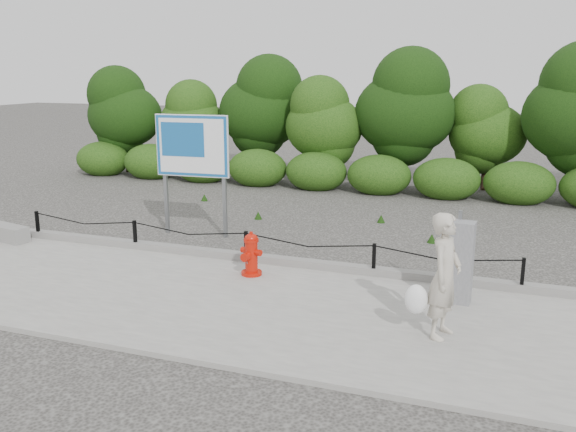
% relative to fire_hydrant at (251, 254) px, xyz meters
% --- Properties ---
extents(ground, '(90.00, 90.00, 0.00)m').
position_rel_fire_hydrant_xyz_m(ground, '(-0.41, 0.70, -0.46)').
color(ground, '#2D2B28').
rests_on(ground, ground).
extents(sidewalk, '(14.00, 4.00, 0.08)m').
position_rel_fire_hydrant_xyz_m(sidewalk, '(-0.41, -1.30, -0.42)').
color(sidewalk, gray).
rests_on(sidewalk, ground).
extents(curb, '(14.00, 0.22, 0.14)m').
position_rel_fire_hydrant_xyz_m(curb, '(-0.41, 0.75, -0.31)').
color(curb, slate).
rests_on(curb, sidewalk).
extents(chain_barrier, '(10.06, 0.06, 0.60)m').
position_rel_fire_hydrant_xyz_m(chain_barrier, '(-0.41, 0.70, -0.01)').
color(chain_barrier, black).
rests_on(chain_barrier, sidewalk).
extents(treeline, '(20.27, 3.51, 4.37)m').
position_rel_fire_hydrant_xyz_m(treeline, '(0.80, 9.64, 1.92)').
color(treeline, black).
rests_on(treeline, ground).
extents(fire_hydrant, '(0.45, 0.47, 0.80)m').
position_rel_fire_hydrant_xyz_m(fire_hydrant, '(0.00, 0.00, 0.00)').
color(fire_hydrant, '#BB1407').
rests_on(fire_hydrant, sidewalk).
extents(pedestrian, '(0.79, 0.72, 1.76)m').
position_rel_fire_hydrant_xyz_m(pedestrian, '(3.50, -1.49, 0.48)').
color(pedestrian, '#BCB3A1').
rests_on(pedestrian, sidewalk).
extents(concrete_block, '(1.10, 0.58, 0.34)m').
position_rel_fire_hydrant_xyz_m(concrete_block, '(-5.86, 0.29, -0.22)').
color(concrete_block, gray).
rests_on(concrete_block, sidewalk).
extents(utility_cabinet, '(0.52, 0.37, 1.46)m').
position_rel_fire_hydrant_xyz_m(utility_cabinet, '(3.57, -0.09, 0.28)').
color(utility_cabinet, gray).
rests_on(utility_cabinet, sidewalk).
extents(advertising_sign, '(1.71, 0.24, 2.74)m').
position_rel_fire_hydrant_xyz_m(advertising_sign, '(-2.38, 2.30, 1.47)').
color(advertising_sign, slate).
rests_on(advertising_sign, ground).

